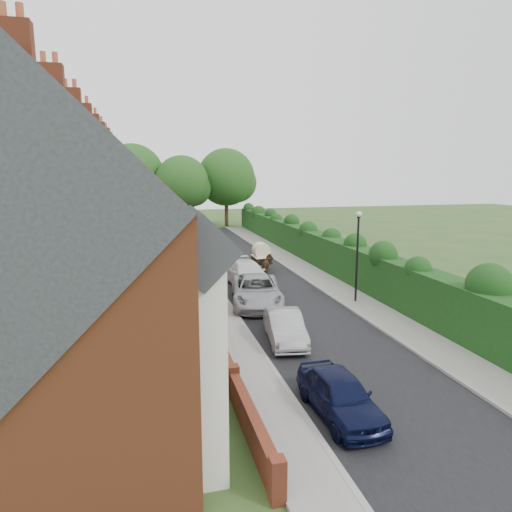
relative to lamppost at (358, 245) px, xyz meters
The scene contains 24 objects.
ground 6.20m from the lamppost, 130.36° to the right, with size 140.00×140.00×0.00m, color #2D4C1E.
road 8.66m from the lamppost, 119.12° to the left, with size 6.00×58.00×0.02m, color black.
pavement_hedge_side 7.71m from the lamppost, 88.36° to the left, with size 2.20×58.00×0.12m, color gray.
pavement_house_side 10.93m from the lamppost, 137.91° to the left, with size 1.70×58.00×0.12m, color gray.
kerb_hedge_side 7.76m from the lamppost, 96.92° to the left, with size 0.18×58.00×0.13m, color #9B9B95.
kerb_house_side 10.38m from the lamppost, 134.79° to the left, with size 0.18×58.00×0.13m, color #9B9B95.
hedge 7.47m from the lamppost, 74.05° to the left, with size 2.10×58.00×2.85m.
terrace_row 15.52m from the lamppost, 157.25° to the left, with size 9.05×40.50×11.50m.
garden_wall_row 10.98m from the lamppost, 145.56° to the left, with size 0.35×40.35×1.10m.
lamppost is the anchor object (origin of this frame).
tree_far_left 36.66m from the lamppost, 99.53° to the left, with size 7.14×6.80×9.29m.
tree_far_right 38.20m from the lamppost, 90.02° to the left, with size 7.98×7.60×10.31m.
tree_far_back 41.01m from the lamppost, 107.06° to the left, with size 8.40×8.00×10.82m.
car_navy 12.65m from the lamppost, 118.28° to the right, with size 1.59×3.95×1.34m, color black.
car_silver_a 7.79m from the lamppost, 140.28° to the right, with size 1.42×4.07×1.34m, color #A1A2A6.
car_silver_b 6.11m from the lamppost, 169.66° to the left, with size 2.66×5.78×1.61m, color #A4A6AB.
car_white 7.84m from the lamppost, 132.54° to the left, with size 2.18×5.35×1.55m, color white.
car_green 12.78m from the lamppost, 120.75° to the left, with size 1.66×4.12×1.40m, color black.
car_red 17.97m from the lamppost, 111.10° to the left, with size 1.46×4.19×1.38m, color maroon.
car_beige 20.80m from the lamppost, 106.47° to the left, with size 2.60×5.65×1.57m, color tan.
car_grey 29.70m from the lamppost, 101.43° to the left, with size 2.07×5.10×1.48m, color slate.
car_black 32.18m from the lamppost, 100.20° to the left, with size 1.83×4.55×1.55m, color black.
horse 8.88m from the lamppost, 109.96° to the left, with size 0.78×1.70×1.44m, color #492E1B.
horse_cart 10.46m from the lamppost, 106.44° to the left, with size 1.29×2.84×2.05m.
Camera 1 is at (-7.99, -18.63, 7.29)m, focal length 32.00 mm.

